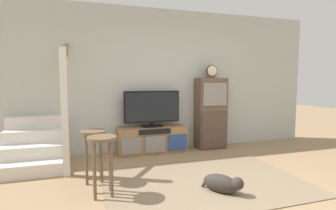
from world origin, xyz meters
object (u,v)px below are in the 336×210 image
(desk_clock, at_px, (212,71))
(media_console, at_px, (153,140))
(dog, at_px, (223,183))
(bar_stool_far, at_px, (93,144))
(side_cabinet, at_px, (211,113))
(television, at_px, (152,108))
(bar_stool_near, at_px, (102,152))

(desk_clock, bearing_deg, media_console, 179.77)
(media_console, relative_size, dog, 2.72)
(media_console, distance_m, bar_stool_far, 1.58)
(side_cabinet, distance_m, dog, 2.22)
(media_console, xyz_separation_m, desk_clock, (1.20, -0.00, 1.28))
(media_console, height_order, side_cabinet, side_cabinet)
(television, height_order, side_cabinet, side_cabinet)
(bar_stool_near, relative_size, dog, 1.48)
(bar_stool_far, distance_m, dog, 1.73)
(desk_clock, bearing_deg, television, 178.63)
(side_cabinet, bearing_deg, television, 179.34)
(media_console, height_order, television, television)
(bar_stool_near, bearing_deg, side_cabinet, 36.28)
(dog, bearing_deg, side_cabinet, 67.25)
(desk_clock, height_order, dog, desk_clock)
(side_cabinet, xyz_separation_m, bar_stool_far, (-2.28, -1.13, -0.18))
(bar_stool_near, bearing_deg, desk_clock, 36.01)
(bar_stool_near, height_order, dog, bar_stool_near)
(bar_stool_near, bearing_deg, media_console, 58.03)
(desk_clock, distance_m, dog, 2.55)
(bar_stool_far, bearing_deg, dog, -30.00)
(desk_clock, xyz_separation_m, bar_stool_near, (-2.20, -1.60, -1.00))
(media_console, bearing_deg, desk_clock, -0.23)
(television, bearing_deg, bar_stool_far, -133.54)
(media_console, bearing_deg, dog, -79.28)
(dog, bearing_deg, bar_stool_far, 150.00)
(bar_stool_near, bearing_deg, television, 58.40)
(television, relative_size, side_cabinet, 0.75)
(dog, bearing_deg, desk_clock, 67.06)
(side_cabinet, height_order, desk_clock, desk_clock)
(side_cabinet, relative_size, desk_clock, 5.53)
(television, bearing_deg, bar_stool_near, -121.60)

